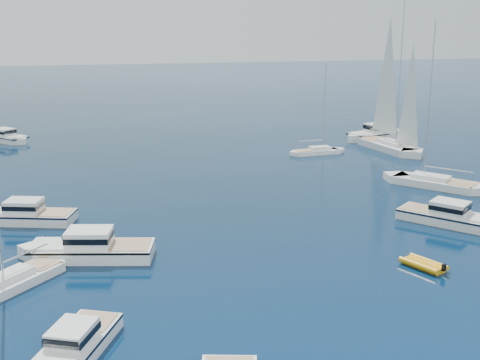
% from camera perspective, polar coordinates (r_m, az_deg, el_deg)
% --- Properties ---
extents(ground, '(400.00, 400.00, 0.00)m').
position_cam_1_polar(ground, '(34.05, 9.35, -14.21)').
color(ground, navy).
rests_on(ground, ground).
extents(motor_cruiser_right, '(8.16, 8.86, 2.43)m').
position_cam_1_polar(motor_cruiser_right, '(53.86, 18.49, -3.81)').
color(motor_cruiser_right, silver).
rests_on(motor_cruiser_right, ground).
extents(motor_cruiser_left, '(5.55, 8.45, 2.14)m').
position_cam_1_polar(motor_cruiser_left, '(33.24, -14.88, -15.30)').
color(motor_cruiser_left, white).
rests_on(motor_cruiser_left, ground).
extents(motor_cruiser_centre, '(10.52, 5.14, 2.65)m').
position_cam_1_polar(motor_cruiser_centre, '(45.49, -13.60, -6.84)').
color(motor_cruiser_centre, white).
rests_on(motor_cruiser_centre, ground).
extents(motor_cruiser_far_l, '(9.67, 5.32, 2.43)m').
position_cam_1_polar(motor_cruiser_far_l, '(54.61, -18.99, -3.60)').
color(motor_cruiser_far_l, silver).
rests_on(motor_cruiser_far_l, ground).
extents(motor_cruiser_distant, '(10.90, 6.32, 2.74)m').
position_cam_1_polar(motor_cruiser_distant, '(88.36, 12.18, 3.62)').
color(motor_cruiser_distant, white).
rests_on(motor_cruiser_distant, ground).
extents(motor_cruiser_horizon, '(7.85, 7.91, 2.24)m').
position_cam_1_polar(motor_cruiser_horizon, '(90.43, -20.38, 3.28)').
color(motor_cruiser_horizon, silver).
rests_on(motor_cruiser_horizon, ground).
extents(sailboat_mid_r, '(9.67, 10.43, 16.62)m').
position_cam_1_polar(sailboat_mid_r, '(65.10, 17.14, -0.57)').
color(sailboat_mid_r, white).
rests_on(sailboat_mid_r, ground).
extents(sailboat_mid_l, '(7.68, 8.33, 13.24)m').
position_cam_1_polar(sailboat_mid_l, '(42.39, -19.57, -8.91)').
color(sailboat_mid_l, white).
rests_on(sailboat_mid_l, ground).
extents(sailboat_centre, '(7.82, 2.76, 11.26)m').
position_cam_1_polar(sailboat_centre, '(77.67, 6.98, 2.36)').
color(sailboat_centre, white).
rests_on(sailboat_centre, ground).
extents(sailboat_sails_r, '(5.65, 13.24, 18.88)m').
position_cam_1_polar(sailboat_sails_r, '(81.57, 13.29, 2.66)').
color(sailboat_sails_r, silver).
rests_on(sailboat_sails_r, ground).
extents(tender_yellow, '(2.92, 3.59, 0.95)m').
position_cam_1_polar(tender_yellow, '(44.32, 16.21, -7.60)').
color(tender_yellow, orange).
rests_on(tender_yellow, ground).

